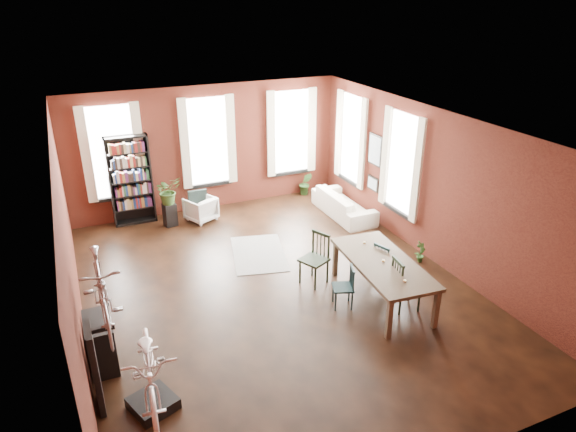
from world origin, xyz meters
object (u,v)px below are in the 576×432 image
white_armchair (201,208)px  console_table (101,343)px  dining_table (382,280)px  dining_chair_c (406,284)px  dining_chair_b (314,260)px  cream_sofa (344,200)px  plant_stand (170,215)px  bike_trainer (153,403)px  bicycle_floor (147,341)px  dining_chair_d (386,263)px  bookshelf (131,181)px  dining_chair_a (343,287)px

white_armchair → console_table: bearing=34.2°
dining_table → white_armchair: size_ratio=3.52×
dining_chair_c → dining_chair_b: bearing=46.2°
cream_sofa → plant_stand: 4.35m
white_armchair → dining_chair_c: bearing=89.5°
white_armchair → bike_trainer: 6.33m
bicycle_floor → cream_sofa: bearing=45.7°
cream_sofa → console_table: 7.15m
bike_trainer → console_table: (-0.53, 1.24, 0.32)m
dining_chair_d → plant_stand: (-3.30, 4.39, -0.15)m
bookshelf → cream_sofa: bookshelf is taller
dining_chair_c → bike_trainer: 4.71m
dining_table → bookshelf: bookshelf is taller
dining_chair_d → cream_sofa: bearing=-34.1°
dining_chair_b → cream_sofa: (2.18, 2.66, -0.11)m
bookshelf → cream_sofa: (4.95, -1.70, -0.69)m
bookshelf → plant_stand: bookshelf is taller
dining_chair_b → plant_stand: (-2.01, 3.82, -0.23)m
cream_sofa → dining_table: bearing=160.6°
bookshelf → console_table: (-1.28, -5.20, -0.70)m
white_armchair → bicycle_floor: 6.34m
console_table → white_armchair: bearing=58.9°
dining_chair_a → plant_stand: 5.22m
dining_table → white_armchair: dining_table is taller
plant_stand → bicycle_floor: bicycle_floor is taller
dining_chair_a → bicycle_floor: size_ratio=0.41×
bookshelf → bike_trainer: (-0.75, -6.44, -1.02)m
white_armchair → bicycle_floor: size_ratio=0.35×
dining_chair_a → dining_chair_c: bearing=83.7°
dining_chair_d → bike_trainer: dining_chair_d is taller
bike_trainer → plant_stand: size_ratio=0.99×
dining_chair_d → cream_sofa: dining_chair_d is taller
dining_chair_c → dining_chair_d: 0.89m
plant_stand → dining_table: bearing=-59.2°
cream_sofa → bike_trainer: cream_sofa is taller
dining_table → dining_chair_d: 0.62m
dining_chair_a → plant_stand: (-2.13, 4.77, -0.11)m
dining_chair_a → dining_chair_b: 0.96m
cream_sofa → plant_stand: (-4.19, 1.17, -0.12)m
dining_chair_a → dining_chair_c: (1.01, -0.50, 0.10)m
plant_stand → dining_chair_d: bearing=-53.1°
dining_table → console_table: bearing=-177.4°
dining_table → dining_chair_b: (-0.88, 1.03, 0.11)m
dining_chair_b → plant_stand: bearing=-177.0°
bookshelf → bicycle_floor: bookshelf is taller
dining_table → console_table: size_ratio=2.94×
dining_table → bicycle_floor: bearing=-162.0°
dining_chair_c → console_table: size_ratio=1.25×
dining_chair_a → dining_chair_b: size_ratio=0.77×
plant_stand → dining_chair_a: bearing=-65.9°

